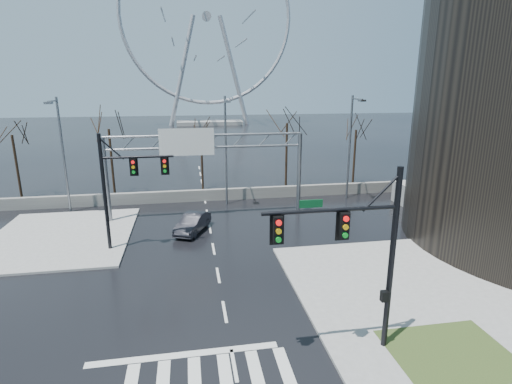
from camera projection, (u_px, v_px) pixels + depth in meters
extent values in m
plane|color=black|center=(225.00, 312.00, 20.00)|extent=(260.00, 260.00, 0.00)
cube|color=gray|center=(390.00, 276.00, 23.53)|extent=(12.00, 10.00, 0.15)
cube|color=gray|center=(61.00, 237.00, 29.57)|extent=(10.00, 12.00, 0.15)
cube|color=#2E421B|center=(450.00, 353.00, 16.69)|extent=(5.00, 4.00, 0.02)
cube|color=slate|center=(205.00, 195.00, 38.87)|extent=(52.00, 0.50, 1.10)
cylinder|color=black|center=(391.00, 263.00, 16.22)|extent=(0.24, 0.24, 8.00)
cylinder|color=black|center=(331.00, 210.00, 15.14)|extent=(5.40, 0.16, 0.16)
cube|color=black|center=(344.00, 226.00, 15.24)|extent=(0.35, 0.28, 1.05)
cube|color=black|center=(278.00, 230.00, 14.81)|extent=(0.35, 0.28, 1.05)
cylinder|color=black|center=(105.00, 194.00, 26.35)|extent=(0.24, 0.24, 8.00)
cylinder|color=black|center=(138.00, 157.00, 26.10)|extent=(4.60, 0.16, 0.16)
cube|color=black|center=(134.00, 167.00, 26.06)|extent=(0.35, 0.28, 1.05)
cube|color=black|center=(165.00, 166.00, 26.39)|extent=(0.35, 0.28, 1.05)
cylinder|color=slate|center=(106.00, 181.00, 32.02)|extent=(0.36, 0.36, 7.00)
cylinder|color=slate|center=(299.00, 174.00, 34.66)|extent=(0.36, 0.36, 7.00)
cylinder|color=slate|center=(205.00, 135.00, 32.42)|extent=(16.00, 0.20, 0.20)
cylinder|color=slate|center=(206.00, 147.00, 32.68)|extent=(16.00, 0.20, 0.20)
cube|color=#08411D|center=(187.00, 142.00, 32.16)|extent=(4.20, 0.10, 2.00)
cube|color=silver|center=(187.00, 142.00, 32.11)|extent=(4.40, 0.02, 2.20)
cylinder|color=slate|center=(64.00, 156.00, 34.29)|extent=(0.20, 0.20, 10.00)
cylinder|color=slate|center=(52.00, 101.00, 32.01)|extent=(0.12, 2.20, 0.12)
cube|color=slate|center=(48.00, 103.00, 31.09)|extent=(0.50, 0.70, 0.18)
cylinder|color=slate|center=(226.00, 152.00, 36.60)|extent=(0.20, 0.20, 10.00)
cylinder|color=slate|center=(226.00, 100.00, 34.32)|extent=(0.12, 2.20, 0.12)
cube|color=slate|center=(227.00, 102.00, 33.40)|extent=(0.50, 0.70, 0.18)
cylinder|color=slate|center=(349.00, 148.00, 38.58)|extent=(0.20, 0.20, 10.00)
cylinder|color=slate|center=(357.00, 99.00, 36.31)|extent=(0.12, 2.20, 0.12)
cube|color=slate|center=(362.00, 101.00, 35.38)|extent=(0.50, 0.70, 0.18)
cylinder|color=black|center=(17.00, 167.00, 39.02)|extent=(0.24, 0.24, 6.30)
cylinder|color=black|center=(112.00, 163.00, 39.97)|extent=(0.24, 0.24, 6.75)
cylinder|color=black|center=(202.00, 162.00, 42.52)|extent=(0.24, 0.24, 5.85)
cylinder|color=black|center=(286.00, 156.00, 42.90)|extent=(0.24, 0.24, 7.02)
cylinder|color=black|center=(354.00, 157.00, 44.82)|extent=(0.24, 0.24, 6.12)
cube|color=gray|center=(210.00, 123.00, 111.01)|extent=(18.00, 6.00, 1.00)
torus|color=#B2B2B7|center=(207.00, 16.00, 103.79)|extent=(45.00, 1.00, 45.00)
cylinder|color=#B2B2B7|center=(207.00, 16.00, 103.79)|extent=(2.40, 1.50, 2.40)
cylinder|color=#B2B2B7|center=(182.00, 72.00, 106.31)|extent=(8.28, 1.20, 28.82)
cylinder|color=#B2B2B7|center=(234.00, 72.00, 108.62)|extent=(8.28, 1.20, 28.82)
imported|color=black|center=(193.00, 223.00, 30.64)|extent=(3.07, 4.47, 1.40)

